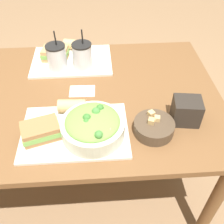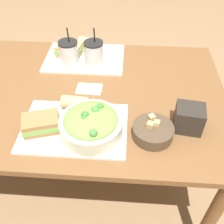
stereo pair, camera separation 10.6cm
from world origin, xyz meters
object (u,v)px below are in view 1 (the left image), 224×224
Objects in this scene: soup_bowl at (154,127)px; baguette_near at (72,106)px; drink_cup_dark at (57,58)px; chip_bag at (186,111)px; sandwich_far at (55,54)px; napkin_folded at (82,91)px; salad_bowl at (93,126)px; drink_cup_red at (83,57)px; baguette_far at (72,44)px; sandwich_near at (41,131)px.

baguette_near is at bearing 157.94° from soup_bowl.
drink_cup_dark reaches higher than chip_bag.
sandwich_far is 1.23× the size of napkin_folded.
salad_bowl reaches higher than chip_bag.
soup_bowl is 1.32× the size of napkin_folded.
baguette_near is at bearing 178.44° from chip_bag.
drink_cup_red is at bearing -23.46° from sandwich_far.
salad_bowl is at bearing -69.65° from drink_cup_dark.
salad_bowl reaches higher than soup_bowl.
drink_cup_dark is (-0.43, 0.47, 0.05)m from soup_bowl.
drink_cup_dark is 0.13m from drink_cup_red.
baguette_far is at bearing 107.85° from drink_cup_red.
salad_bowl is 0.25m from soup_bowl.
napkin_folded is (0.04, 0.15, -0.04)m from baguette_near.
baguette_near is 0.49m from chip_bag.
baguette_far is 0.22m from drink_cup_red.
soup_bowl is at bearing -16.32° from sandwich_near.
drink_cup_red reaches higher than baguette_far.
baguette_far is at bearing 99.21° from salad_bowl.
sandwich_near is at bearing -108.72° from drink_cup_red.
napkin_folded is at bearing -155.48° from baguette_far.
drink_cup_red reaches higher than soup_bowl.
sandwich_near is 1.37× the size of napkin_folded.
baguette_far is (0.09, 0.10, -0.00)m from sandwich_far.
sandwich_far reaches higher than baguette_far.
drink_cup_dark is (-0.09, 0.33, 0.04)m from baguette_near.
sandwich_far is at bearing 146.87° from chip_bag.
sandwich_far is 0.79m from chip_bag.
drink_cup_dark reaches higher than soup_bowl.
baguette_far is 0.47× the size of drink_cup_red.
drink_cup_dark reaches higher than sandwich_far.
soup_bowl is 0.76m from baguette_far.
salad_bowl is 2.01× the size of napkin_folded.
chip_bag is (0.48, -0.08, 0.01)m from baguette_near.
baguette_near is at bearing -74.99° from drink_cup_dark.
sandwich_near and sandwich_far have the same top height.
drink_cup_dark is at bearing 110.35° from salad_bowl.
baguette_near is 0.54m from baguette_far.
chip_bag reaches higher than sandwich_far.
soup_bowl is 0.16m from chip_bag.
sandwich_near is 0.33m from napkin_folded.
sandwich_near is 1.41× the size of baguette_near.
salad_bowl is 0.40m from chip_bag.
drink_cup_dark reaches higher than baguette_near.
drink_cup_dark is at bearing 132.10° from soup_bowl.
chip_bag is 0.50m from napkin_folded.
chip_bag is (0.39, 0.07, -0.01)m from salad_bowl.
sandwich_far is at bearing 103.02° from drink_cup_dark.
sandwich_near is at bearing -179.44° from soup_bowl.
drink_cup_red is 0.60m from chip_bag.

